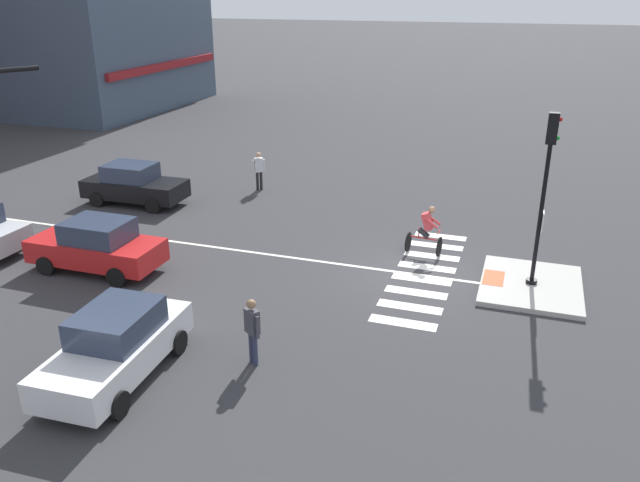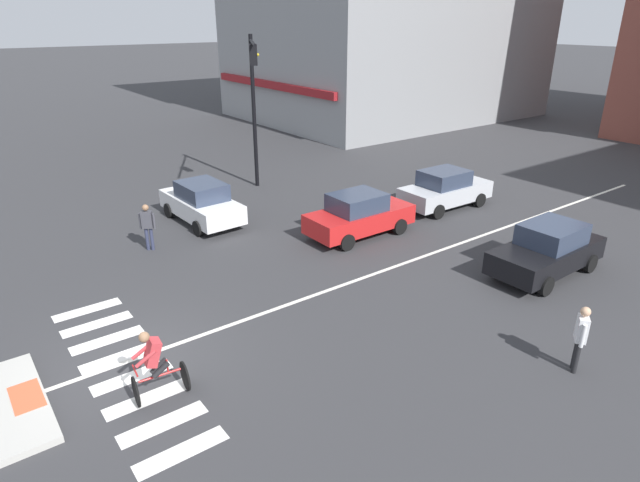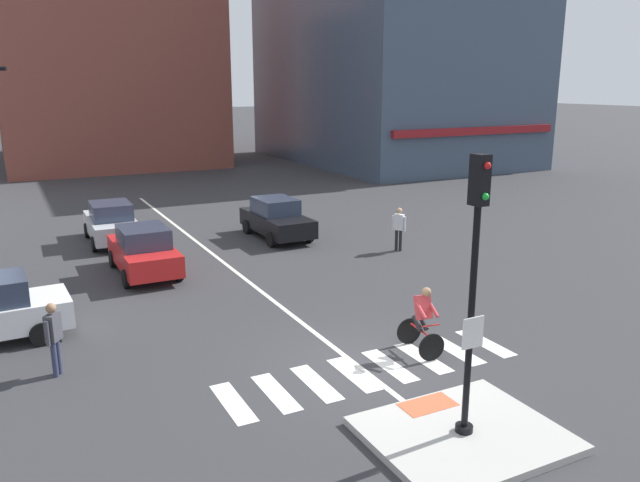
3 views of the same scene
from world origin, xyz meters
name	(u,v)px [view 2 (image 2 of 3)]	position (x,y,z in m)	size (l,w,h in m)	color
ground_plane	(133,364)	(0.00, 0.00, 0.00)	(300.00, 300.00, 0.00)	#333335
tactile_pad_front	(27,396)	(0.00, -2.25, 0.15)	(1.10, 0.60, 0.01)	#DB5B38
crosswalk_stripe_a	(87,310)	(-3.27, -0.19, 0.00)	(0.44, 1.80, 0.01)	silver
crosswalk_stripe_b	(97,324)	(-2.34, -0.19, 0.00)	(0.44, 1.80, 0.01)	silver
crosswalk_stripe_c	(107,340)	(-1.40, -0.19, 0.00)	(0.44, 1.80, 0.01)	silver
crosswalk_stripe_d	(119,357)	(-0.47, -0.19, 0.00)	(0.44, 1.80, 0.01)	silver
crosswalk_stripe_e	(132,377)	(0.47, -0.19, 0.00)	(0.44, 1.80, 0.01)	silver
crosswalk_stripe_f	(147,399)	(1.40, -0.19, 0.00)	(0.44, 1.80, 0.01)	silver
crosswalk_stripe_g	(163,424)	(2.34, -0.19, 0.00)	(0.44, 1.80, 0.01)	silver
crosswalk_stripe_h	(182,452)	(3.27, -0.19, 0.00)	(0.44, 1.80, 0.01)	silver
lane_centre_line	(423,256)	(-0.19, 10.00, 0.00)	(0.14, 28.00, 0.01)	silver
traffic_light_mast	(254,93)	(-9.93, 9.23, 4.46)	(4.33, 2.36, 6.85)	black
car_black_eastbound_far	(548,250)	(2.98, 12.14, 0.81)	(1.90, 4.13, 1.64)	black
car_silver_westbound_distant	(445,189)	(-3.21, 14.43, 0.81)	(1.91, 4.13, 1.64)	silver
car_red_westbound_far	(359,215)	(-2.98, 9.47, 0.81)	(1.85, 4.10, 1.64)	red
car_white_cross_left	(202,202)	(-7.73, 5.40, 0.81)	(4.17, 1.98, 1.64)	white
cyclist	(155,364)	(1.52, 0.06, 0.87)	(0.77, 1.15, 1.68)	black
pedestrian_at_curb_left	(147,223)	(-6.29, 2.74, 0.98)	(0.38, 0.47, 1.67)	#2D334C
pedestrian_waiting_far_side	(581,334)	(6.29, 8.11, 0.98)	(0.39, 0.46, 1.67)	black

